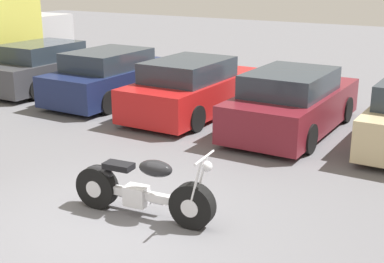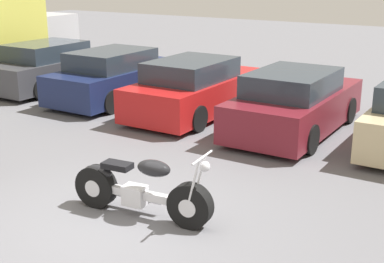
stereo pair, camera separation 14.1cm
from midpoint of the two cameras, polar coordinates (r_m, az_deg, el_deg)
The scene contains 6 objects.
ground_plane at distance 7.89m, azimuth -8.03°, elevation -9.62°, with size 60.00×60.00×0.00m, color slate.
motorcycle at distance 7.89m, azimuth -5.12°, elevation -6.22°, with size 2.26×0.63×1.09m.
parked_car_dark_grey at distance 16.85m, azimuth -14.49°, elevation 6.68°, with size 1.85×4.25×1.41m.
parked_car_navy at distance 14.96m, azimuth -7.77°, elevation 5.81°, with size 1.85×4.25×1.41m.
parked_car_red at distance 13.31m, azimuth 0.67°, elevation 4.57°, with size 1.85×4.25×1.41m.
parked_car_maroon at distance 12.07m, azimuth 11.24°, elevation 2.94°, with size 1.85×4.25×1.41m.
Camera 2 is at (4.67, -5.32, 3.51)m, focal length 50.00 mm.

